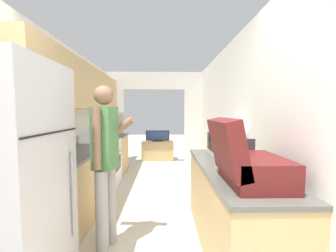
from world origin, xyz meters
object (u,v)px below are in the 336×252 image
Objects in this scene: book_stack at (228,160)px; knife at (112,137)px; range_oven at (102,163)px; person at (105,162)px; tv_cabinet at (158,150)px; suitcase at (245,162)px; television at (158,136)px; microwave at (225,142)px; refrigerator at (4,188)px.

knife is (-1.81, 2.35, -0.04)m from book_stack.
person is (0.60, -1.82, 0.48)m from range_oven.
suitcase is at bearing -79.98° from tv_cabinet.
person is 3.99m from television.
range_oven is 3.44× the size of knife.
book_stack is 4.09m from television.
person is at bearing -96.07° from tv_cabinet.
book_stack is at bearing -30.32° from knife.
suitcase is 4.64m from television.
microwave is at bearing -55.54° from person.
range_oven is 0.60× the size of person.
refrigerator is 1.94m from book_stack.
suitcase reaches higher than book_stack.
tv_cabinet is 3.09× the size of knife.
television is (0.43, 3.96, -0.20)m from person.
book_stack is (1.83, 0.64, 0.04)m from refrigerator.
person reaches higher than range_oven.
suitcase reaches higher than knife.
television is 2.30× the size of knife.
book_stack reaches higher than television.
person is 5.64× the size of book_stack.
book_stack is at bearing -44.44° from range_oven.
refrigerator is 5.95× the size of book_stack.
television is at bearing 100.11° from suitcase.
television is (-0.81, 4.55, -0.34)m from suitcase.
refrigerator reaches higher than range_oven.
microwave is 1.65× the size of book_stack.
refrigerator is 1.75× the size of range_oven.
knife is at bearing 136.68° from microwave.
refrigerator is 4.81m from tv_cabinet.
refrigerator is 1.94× the size of tv_cabinet.
range_oven is 2.06× the size of microwave.
book_stack is 0.44× the size of television.
suitcase is (1.84, -2.42, 0.62)m from range_oven.
person is 1.51m from microwave.
book_stack is 0.33× the size of tv_cabinet.
microwave is 2.66m from knife.
refrigerator is 3.18× the size of suitcase.
refrigerator reaches higher than television.
television is at bearing 82.17° from knife.
suitcase is 1.11m from microwave.
refrigerator reaches higher than microwave.
knife reaches higher than television.
tv_cabinet is (0.43, 4.00, -0.64)m from person.
tv_cabinet is 2.02m from knife.
tv_cabinet is 1.35× the size of television.
television reaches higher than tv_cabinet.
person is at bearing 178.80° from book_stack.
refrigerator is at bearing 155.90° from person.
television is at bearing 78.24° from refrigerator.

